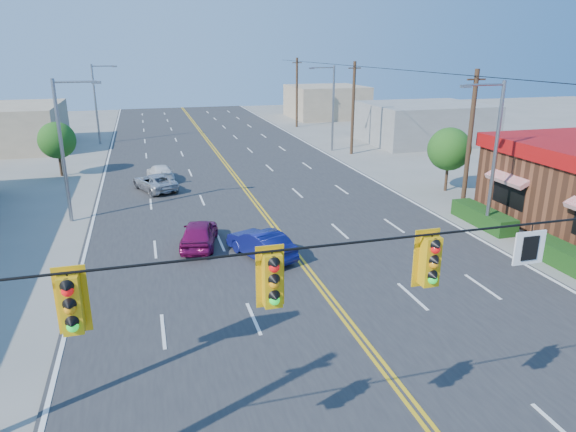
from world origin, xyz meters
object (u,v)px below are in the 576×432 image
object	(u,v)px
car_magenta	(199,234)
car_silver	(155,183)
car_white	(160,173)
car_blue	(261,245)
signal_span	(473,279)

from	to	relation	value
car_magenta	car_silver	size ratio (longest dim) A/B	0.96
car_magenta	car_white	xyz separation A→B (m)	(-1.28, 14.51, -0.12)
car_magenta	car_blue	xyz separation A→B (m)	(2.66, -2.21, -0.02)
car_blue	car_silver	xyz separation A→B (m)	(-4.44, 13.74, -0.08)
car_magenta	car_blue	size ratio (longest dim) A/B	0.99
car_white	car_silver	world-z (taller)	car_silver
car_blue	car_white	xyz separation A→B (m)	(-3.93, 16.71, -0.10)
signal_span	car_white	world-z (taller)	signal_span
car_white	car_magenta	bearing A→B (deg)	87.77
car_silver	signal_span	bearing A→B (deg)	80.55
car_blue	car_white	world-z (taller)	car_blue
signal_span	car_blue	bearing A→B (deg)	96.48
car_magenta	car_white	distance (m)	14.56
car_white	car_silver	bearing A→B (deg)	73.09
signal_span	car_white	bearing A→B (deg)	100.24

